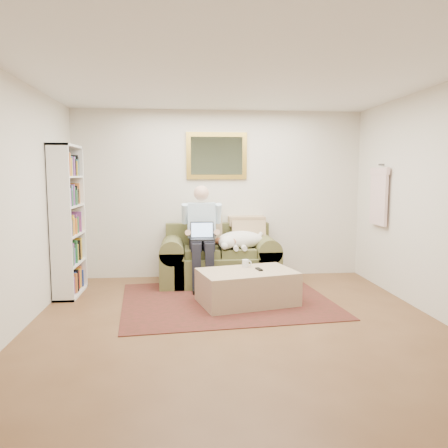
{
  "coord_description": "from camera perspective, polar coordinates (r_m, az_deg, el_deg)",
  "views": [
    {
      "loc": [
        -0.56,
        -4.34,
        1.62
      ],
      "look_at": [
        -0.02,
        1.47,
        0.95
      ],
      "focal_mm": 35.0,
      "sensor_mm": 36.0,
      "label": 1
    }
  ],
  "objects": [
    {
      "name": "coffee_mug",
      "position": [
        5.66,
        2.81,
        -5.17
      ],
      "size": [
        0.08,
        0.08,
        0.1
      ],
      "primitive_type": "cylinder",
      "color": "white",
      "rests_on": "ottoman"
    },
    {
      "name": "room_shell",
      "position": [
        4.74,
        1.5,
        2.68
      ],
      "size": [
        4.51,
        5.0,
        2.61
      ],
      "color": "brown",
      "rests_on": "ground"
    },
    {
      "name": "bookshelf",
      "position": [
        6.17,
        -19.73,
        0.4
      ],
      "size": [
        0.28,
        0.8,
        2.0
      ],
      "primitive_type": null,
      "color": "white",
      "rests_on": "room_shell"
    },
    {
      "name": "sleeping_dog",
      "position": [
        6.41,
        2.18,
        -2.07
      ],
      "size": [
        0.71,
        0.45,
        0.26
      ],
      "primitive_type": null,
      "color": "white",
      "rests_on": "sofa"
    },
    {
      "name": "rug",
      "position": [
        5.7,
        0.32,
        -9.92
      ],
      "size": [
        2.81,
        2.34,
        0.01
      ],
      "primitive_type": "cube",
      "rotation": [
        0.0,
        0.0,
        0.1
      ],
      "color": "#352115",
      "rests_on": "room_shell"
    },
    {
      "name": "sofa",
      "position": [
        6.52,
        -0.64,
        -5.14
      ],
      "size": [
        1.73,
        0.88,
        1.04
      ],
      "color": "brown",
      "rests_on": "room_shell"
    },
    {
      "name": "laptop",
      "position": [
        6.21,
        -2.86,
        -1.41
      ],
      "size": [
        0.34,
        0.27,
        0.24
      ],
      "color": "black",
      "rests_on": "seated_man"
    },
    {
      "name": "ottoman",
      "position": [
        5.53,
        3.02,
        -8.23
      ],
      "size": [
        1.3,
        0.99,
        0.42
      ],
      "primitive_type": "cube",
      "rotation": [
        0.0,
        0.0,
        0.24
      ],
      "color": "tan",
      "rests_on": "room_shell"
    },
    {
      "name": "tv_remote",
      "position": [
        5.52,
        4.6,
        -5.91
      ],
      "size": [
        0.08,
        0.16,
        0.02
      ],
      "primitive_type": "cube",
      "rotation": [
        0.0,
        0.0,
        0.2
      ],
      "color": "black",
      "rests_on": "ottoman"
    },
    {
      "name": "hanging_shirt",
      "position": [
        6.55,
        19.58,
        3.81
      ],
      "size": [
        0.06,
        0.52,
        0.9
      ],
      "primitive_type": null,
      "color": "beige",
      "rests_on": "room_shell"
    },
    {
      "name": "seated_man",
      "position": [
        6.28,
        -2.89,
        -1.64
      ],
      "size": [
        0.57,
        0.81,
        1.45
      ],
      "primitive_type": null,
      "color": "#8CBBD8",
      "rests_on": "sofa"
    },
    {
      "name": "wall_mirror",
      "position": [
        6.84,
        -0.96,
        8.89
      ],
      "size": [
        0.94,
        0.04,
        0.72
      ],
      "color": "gold",
      "rests_on": "room_shell"
    }
  ]
}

